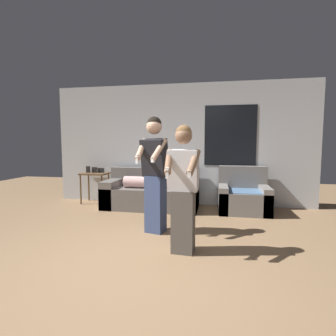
# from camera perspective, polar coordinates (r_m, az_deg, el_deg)

# --- Properties ---
(ground_plane) EXTENTS (14.00, 14.00, 0.00)m
(ground_plane) POSITION_cam_1_polar(r_m,az_deg,el_deg) (3.07, -6.41, -21.40)
(ground_plane) COLOR #846647
(wall_back) EXTENTS (5.87, 0.07, 2.70)m
(wall_back) POSITION_cam_1_polar(r_m,az_deg,el_deg) (5.94, 2.86, 5.13)
(wall_back) COLOR silver
(wall_back) RESTS_ON ground_plane
(couch) EXTENTS (2.00, 0.90, 0.84)m
(couch) POSITION_cam_1_polar(r_m,az_deg,el_deg) (5.67, -3.61, -5.51)
(couch) COLOR slate
(couch) RESTS_ON ground_plane
(armchair) EXTENTS (0.99, 0.86, 0.90)m
(armchair) POSITION_cam_1_polar(r_m,az_deg,el_deg) (5.56, 16.08, -6.05)
(armchair) COLOR slate
(armchair) RESTS_ON ground_plane
(side_table) EXTENTS (0.59, 0.46, 0.85)m
(side_table) POSITION_cam_1_polar(r_m,az_deg,el_deg) (6.29, -15.66, -1.89)
(side_table) COLOR brown
(side_table) RESTS_ON ground_plane
(person_left) EXTENTS (0.45, 0.55, 1.78)m
(person_left) POSITION_cam_1_polar(r_m,az_deg,el_deg) (4.01, -2.90, -0.95)
(person_left) COLOR #384770
(person_left) RESTS_ON ground_plane
(person_right) EXTENTS (0.43, 0.48, 1.61)m
(person_right) POSITION_cam_1_polar(r_m,az_deg,el_deg) (3.28, 3.34, -4.38)
(person_right) COLOR #56514C
(person_right) RESTS_ON ground_plane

